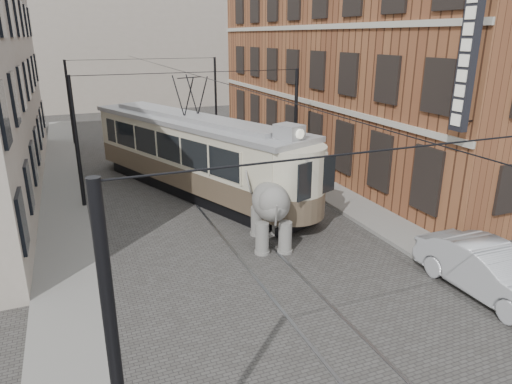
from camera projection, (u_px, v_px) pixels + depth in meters
name	position (u px, v px, depth m)	size (l,w,h in m)	color
ground	(244.00, 239.00, 18.06)	(120.00, 120.00, 0.00)	#413F3C
tram_rails	(244.00, 239.00, 18.05)	(1.54, 80.00, 0.02)	slate
sidewalk_right	(372.00, 216.00, 20.17)	(2.00, 60.00, 0.15)	slate
sidewalk_left	(66.00, 267.00, 15.72)	(2.00, 60.00, 0.15)	slate
brick_building	(360.00, 63.00, 27.94)	(8.00, 26.00, 12.00)	brown
distant_block	(115.00, 41.00, 50.89)	(28.00, 10.00, 14.00)	gray
catenary	(201.00, 139.00, 21.41)	(11.00, 30.20, 6.00)	black
tram	(192.00, 136.00, 22.69)	(2.98, 14.47, 5.74)	beige
elephant	(271.00, 211.00, 17.31)	(2.38, 4.31, 2.64)	slate
parked_car	(489.00, 271.00, 14.00)	(1.69, 4.80, 1.58)	#A1A2A5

